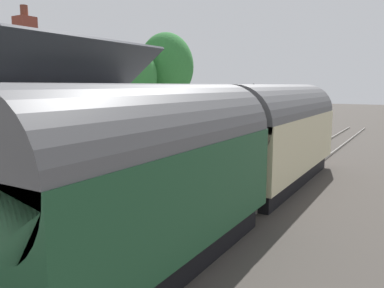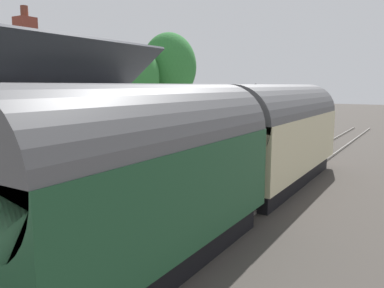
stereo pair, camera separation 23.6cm
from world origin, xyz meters
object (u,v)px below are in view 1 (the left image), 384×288
(station_sign_board, at_px, (217,131))
(tree_far_left, at_px, (166,67))
(tree_distant, at_px, (87,79))
(train, at_px, (239,147))
(bench_platform_end, at_px, (242,131))
(lamp_post_platform, at_px, (253,102))
(planter_bench_left, at_px, (280,127))
(bench_by_lamp, at_px, (268,125))
(planter_corner_building, at_px, (239,137))
(station_building, at_px, (59,130))
(tree_behind_building, at_px, (130,77))
(tree_mid_background, at_px, (163,92))
(planter_edge_near, at_px, (212,139))

(station_sign_board, distance_m, tree_far_left, 10.55)
(tree_distant, bearing_deg, tree_far_left, -58.77)
(train, xyz_separation_m, bench_platform_end, (9.94, 4.17, -0.74))
(bench_platform_end, bearing_deg, station_sign_board, -167.35)
(lamp_post_platform, xyz_separation_m, tree_far_left, (2.78, 7.60, 2.18))
(planter_bench_left, height_order, station_sign_board, station_sign_board)
(bench_by_lamp, relative_size, tree_distant, 0.20)
(bench_platform_end, bearing_deg, train, -157.26)
(train, relative_size, planter_bench_left, 27.38)
(planter_corner_building, bearing_deg, planter_bench_left, -2.02)
(train, xyz_separation_m, station_building, (-2.48, 6.06, 0.45))
(train, xyz_separation_m, station_sign_board, (3.77, 2.78, -0.03))
(station_building, relative_size, station_sign_board, 4.45)
(station_sign_board, height_order, tree_behind_building, tree_behind_building)
(planter_bench_left, bearing_deg, train, -167.43)
(bench_platform_end, xyz_separation_m, tree_mid_background, (3.99, 8.78, 2.25))
(bench_by_lamp, bearing_deg, tree_mid_background, 91.71)
(tree_distant, bearing_deg, planter_edge_near, -98.54)
(station_building, bearing_deg, bench_platform_end, -8.69)
(station_building, distance_m, tree_far_left, 13.91)
(tree_behind_building, bearing_deg, tree_far_left, -7.24)
(train, distance_m, bench_by_lamp, 14.77)
(planter_corner_building, relative_size, tree_far_left, 0.10)
(bench_by_lamp, bearing_deg, planter_bench_left, -70.30)
(station_sign_board, height_order, tree_mid_background, tree_mid_background)
(tree_mid_background, bearing_deg, planter_bench_left, -86.78)
(bench_platform_end, relative_size, tree_distant, 0.20)
(planter_corner_building, bearing_deg, train, -156.12)
(bench_by_lamp, relative_size, tree_far_left, 0.18)
(station_building, height_order, planter_bench_left, station_building)
(tree_far_left, relative_size, tree_behind_building, 1.14)
(lamp_post_platform, xyz_separation_m, tree_distant, (-0.12, 12.40, 1.31))
(planter_corner_building, distance_m, tree_behind_building, 7.97)
(tree_mid_background, bearing_deg, tree_far_left, -141.31)
(bench_platform_end, height_order, station_sign_board, station_sign_board)
(bench_by_lamp, xyz_separation_m, tree_far_left, (-3.72, 6.17, 4.10))
(tree_far_left, distance_m, tree_distant, 5.67)
(planter_edge_near, height_order, lamp_post_platform, lamp_post_platform)
(planter_edge_near, bearing_deg, bench_platform_end, -0.18)
(station_sign_board, bearing_deg, tree_behind_building, 67.14)
(planter_bench_left, distance_m, tree_mid_background, 10.03)
(tree_far_left, bearing_deg, bench_by_lamp, -58.95)
(station_building, xyz_separation_m, tree_behind_building, (9.55, 4.56, 2.14))
(planter_corner_building, xyz_separation_m, planter_edge_near, (-1.87, 0.71, 0.07))
(bench_by_lamp, relative_size, tree_mid_background, 0.26)
(bench_platform_end, distance_m, planter_bench_left, 4.64)
(station_sign_board, distance_m, tree_distant, 13.02)
(planter_edge_near, height_order, tree_mid_background, tree_mid_background)
(station_sign_board, bearing_deg, tree_mid_background, 45.02)
(bench_by_lamp, relative_size, planter_corner_building, 1.83)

